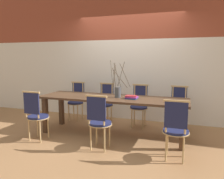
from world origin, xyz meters
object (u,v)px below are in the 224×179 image
chair_near_center (176,128)px  book_stack (131,97)px  dining_table (112,102)px  vase_centerpiece (118,91)px  chair_far_center (139,104)px

chair_near_center → book_stack: (-0.84, 0.70, 0.28)m
dining_table → book_stack: 0.41m
dining_table → vase_centerpiece: (0.11, 0.02, 0.22)m
vase_centerpiece → book_stack: size_ratio=2.99×
chair_near_center → book_stack: chair_near_center is taller
chair_near_center → vase_centerpiece: vase_centerpiece is taller
chair_near_center → vase_centerpiece: size_ratio=1.31×
chair_far_center → book_stack: (0.01, -0.75, 0.28)m
dining_table → book_stack: (0.39, -0.03, 0.12)m
dining_table → chair_far_center: size_ratio=3.08×
chair_far_center → vase_centerpiece: size_ratio=1.31×
chair_near_center → chair_far_center: bearing=120.3°
chair_near_center → chair_far_center: 1.68m
chair_far_center → vase_centerpiece: (-0.27, -0.71, 0.38)m
dining_table → chair_near_center: 1.43m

